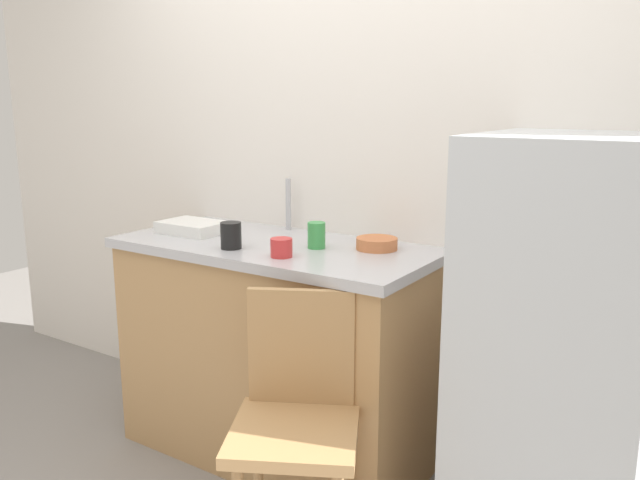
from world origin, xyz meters
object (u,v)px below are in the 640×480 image
at_px(dish_tray, 193,227).
at_px(cup_black, 231,235).
at_px(terracotta_bowl, 377,244).
at_px(cup_red, 281,248).
at_px(refrigerator, 560,356).
at_px(chair, 297,416).
at_px(cup_green, 316,235).

height_order(dish_tray, cup_black, cup_black).
relative_size(dish_tray, cup_black, 2.68).
relative_size(terracotta_bowl, cup_red, 1.97).
distance_m(refrigerator, chair, 0.87).
height_order(chair, cup_green, cup_green).
bearing_deg(cup_red, refrigerator, 9.67).
bearing_deg(terracotta_bowl, refrigerator, -10.65).
xyz_separation_m(refrigerator, dish_tray, (-1.57, -0.02, 0.26)).
bearing_deg(cup_green, chair, -63.15).
bearing_deg(chair, cup_green, 89.41).
distance_m(chair, dish_tray, 1.08).
distance_m(cup_green, cup_black, 0.33).
height_order(cup_green, cup_red, cup_green).
height_order(chair, terracotta_bowl, terracotta_bowl).
height_order(refrigerator, cup_red, refrigerator).
xyz_separation_m(terracotta_bowl, cup_green, (-0.21, -0.11, 0.03)).
bearing_deg(refrigerator, cup_red, -170.33).
xyz_separation_m(refrigerator, cup_green, (-0.95, 0.03, 0.28)).
xyz_separation_m(dish_tray, cup_black, (0.35, -0.14, 0.03)).
bearing_deg(chair, terracotta_bowl, 66.62).
distance_m(refrigerator, cup_red, 1.03).
height_order(refrigerator, cup_black, refrigerator).
height_order(refrigerator, dish_tray, refrigerator).
bearing_deg(cup_green, dish_tray, -175.86).
height_order(refrigerator, terracotta_bowl, refrigerator).
height_order(cup_green, cup_black, cup_black).
xyz_separation_m(chair, cup_green, (-0.25, 0.50, 0.48)).
bearing_deg(cup_red, cup_green, 81.83).
xyz_separation_m(cup_red, cup_black, (-0.25, 0.00, 0.02)).
relative_size(refrigerator, cup_black, 13.46).
relative_size(dish_tray, cup_green, 2.72).
distance_m(dish_tray, cup_red, 0.61).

